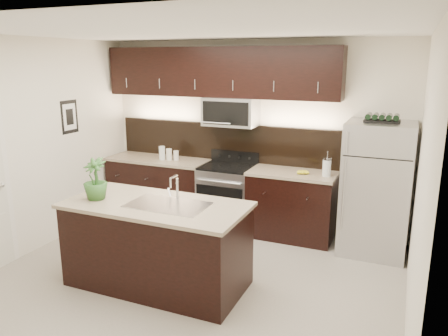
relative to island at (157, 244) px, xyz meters
name	(u,v)px	position (x,y,z in m)	size (l,w,h in m)	color
ground	(190,281)	(0.29, 0.19, -0.47)	(4.50, 4.50, 0.00)	gray
room_walls	(176,132)	(0.18, 0.16, 1.22)	(4.52, 4.02, 2.71)	silver
counter_run	(215,195)	(-0.16, 1.88, 0.00)	(3.51, 0.65, 0.94)	black
upper_fixtures	(220,80)	(-0.14, 2.03, 1.67)	(3.49, 0.40, 1.66)	black
island	(157,244)	(0.00, 0.00, 0.00)	(1.96, 0.96, 0.94)	black
sink_faucet	(168,203)	(0.15, 0.01, 0.48)	(0.84, 0.50, 0.28)	silver
refrigerator	(376,189)	(2.09, 1.82, 0.37)	(0.81, 0.73, 1.69)	#B2B2B7
wine_rack	(382,118)	(2.09, 1.82, 1.26)	(0.42, 0.26, 0.10)	black
plant	(95,179)	(-0.67, -0.13, 0.70)	(0.26, 0.26, 0.46)	#2D5B24
canisters	(167,154)	(-0.94, 1.85, 0.56)	(0.30, 0.13, 0.20)	silver
french_press	(327,167)	(1.46, 1.83, 0.59)	(0.11, 0.11, 0.33)	silver
bananas	(299,172)	(1.11, 1.80, 0.49)	(0.17, 0.13, 0.05)	gold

